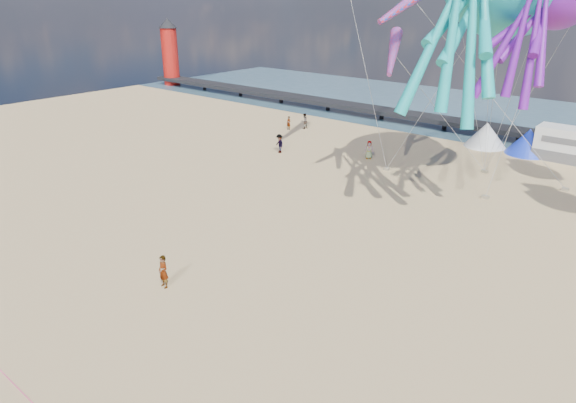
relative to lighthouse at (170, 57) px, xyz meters
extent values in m
plane|color=tan|center=(56.00, -44.00, -4.50)|extent=(120.00, 120.00, 0.00)
plane|color=#395B6E|center=(56.00, 11.00, -4.48)|extent=(120.00, 120.00, 0.00)
cube|color=black|center=(28.00, 0.00, -3.50)|extent=(60.00, 3.00, 0.50)
cylinder|color=#A5140F|center=(0.00, 0.00, 0.00)|extent=(2.60, 2.60, 9.00)
cube|color=silver|center=(62.00, -4.00, -3.00)|extent=(6.60, 2.50, 3.00)
cone|color=white|center=(54.00, -4.00, -3.30)|extent=(4.00, 4.00, 2.40)
cone|color=#1933CC|center=(58.00, -4.00, -3.30)|extent=(4.00, 4.00, 2.40)
imported|color=tan|center=(51.10, -40.80, -3.61)|extent=(0.67, 0.47, 1.77)
imported|color=#7F6659|center=(47.35, -14.90, -3.66)|extent=(0.73, 0.68, 1.68)
imported|color=#7F6659|center=(35.81, -9.80, -3.64)|extent=(0.63, 0.89, 1.72)
imported|color=#7F6659|center=(39.83, -18.70, -3.61)|extent=(1.06, 0.97, 1.78)
imported|color=#7F6659|center=(34.75, -11.24, -3.75)|extent=(1.41, 0.53, 1.50)
cube|color=gray|center=(50.33, -16.81, -4.39)|extent=(0.50, 0.35, 0.22)
cube|color=gray|center=(59.23, -17.91, -4.39)|extent=(0.50, 0.35, 0.22)
cube|color=gray|center=(63.33, -12.35, -4.39)|extent=(0.50, 0.35, 0.22)
cube|color=gray|center=(56.96, -12.01, -4.39)|extent=(0.50, 0.35, 0.22)
camera|label=1|loc=(70.64, -54.24, 9.47)|focal=32.00mm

